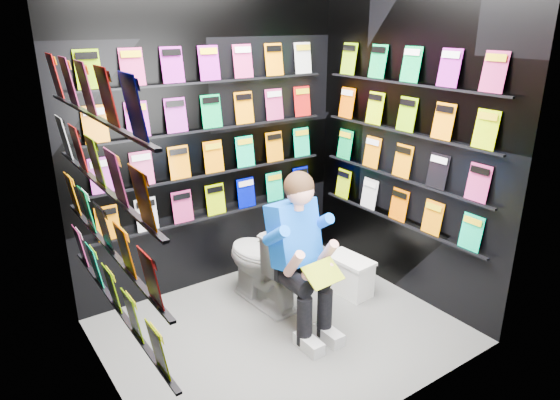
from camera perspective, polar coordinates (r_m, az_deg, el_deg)
floor at (r=3.82m, az=0.18°, el=-14.76°), size 2.40×2.40×0.00m
wall_back at (r=4.09m, az=-7.92°, el=7.43°), size 2.40×0.04×2.60m
wall_front at (r=2.54m, az=13.24°, el=-0.70°), size 2.40×0.04×2.60m
wall_left at (r=2.78m, az=-20.50°, el=0.31°), size 0.04×2.00×2.60m
wall_right at (r=4.05m, az=14.36°, el=6.86°), size 0.04×2.00×2.60m
comics_back at (r=4.07m, az=-7.73°, el=7.43°), size 2.10×0.06×1.37m
comics_left at (r=2.79m, az=-19.92°, el=0.53°), size 0.06×1.70×1.37m
comics_right at (r=4.02m, az=14.09°, el=6.88°), size 0.06×1.70×1.37m
toilet at (r=3.99m, az=-1.86°, el=-6.97°), size 0.47×0.78×0.73m
longbox at (r=4.26m, az=7.86°, el=-8.68°), size 0.24×0.40×0.29m
longbox_lid at (r=4.19m, az=7.97°, el=-6.77°), size 0.27×0.42×0.03m
reader at (r=3.55m, az=1.43°, el=-3.92°), size 0.52×0.72×1.27m
held_comic at (r=3.37m, az=4.96°, el=-8.35°), size 0.28×0.18×0.11m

